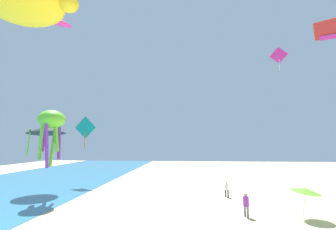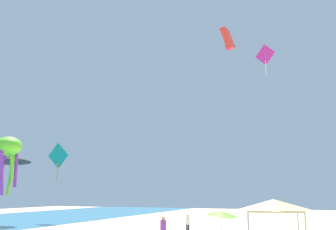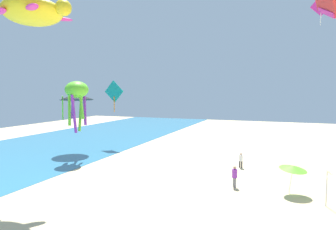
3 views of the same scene
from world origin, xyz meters
name	(u,v)px [view 1 (image 1 of 3)]	position (x,y,z in m)	size (l,w,h in m)	color
beach_umbrella	(306,190)	(2.83, 2.96, 2.07)	(2.06, 2.04, 2.42)	silver
person_watching_sky	(246,203)	(2.91, 7.34, 1.05)	(0.44, 0.42, 1.78)	slate
person_beachcomber	(227,188)	(9.48, 7.68, 0.92)	(0.37, 0.37, 1.57)	black
kite_diamond_magenta	(279,56)	(11.75, 0.60, 16.09)	(0.82, 1.93, 2.96)	#E02D9E
kite_turtle_yellow	(25,3)	(-4.00, 21.10, 13.67)	(5.04, 5.72, 2.37)	yellow
kite_octopus_lime	(51,122)	(6.66, 25.74, 7.73)	(2.62, 2.62, 5.82)	#66D82D
kite_delta_black	(47,130)	(10.07, 28.44, 7.16)	(6.04, 6.04, 3.54)	black
kite_diamond_teal	(85,129)	(15.21, 26.05, 7.68)	(0.30, 3.15, 4.50)	teal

